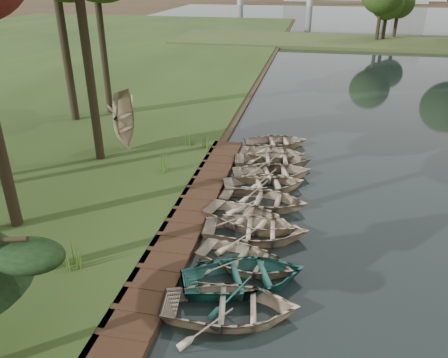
% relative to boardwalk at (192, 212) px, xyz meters
% --- Properties ---
extents(ground, '(300.00, 300.00, 0.00)m').
position_rel_boardwalk_xyz_m(ground, '(1.60, 0.00, -0.15)').
color(ground, '#3D2F1D').
extents(boardwalk, '(1.60, 16.00, 0.30)m').
position_rel_boardwalk_xyz_m(boardwalk, '(0.00, 0.00, 0.00)').
color(boardwalk, '#362215').
rests_on(boardwalk, ground).
extents(peninsula, '(50.00, 14.00, 0.45)m').
position_rel_boardwalk_xyz_m(peninsula, '(9.60, 50.00, 0.08)').
color(peninsula, '#3B4920').
rests_on(peninsula, ground).
extents(rowboat_0, '(4.39, 3.42, 0.83)m').
position_rel_boardwalk_xyz_m(rowboat_0, '(2.68, -5.44, 0.32)').
color(rowboat_0, tan).
rests_on(rowboat_0, water).
extents(rowboat_1, '(4.80, 4.17, 0.83)m').
position_rel_boardwalk_xyz_m(rowboat_1, '(2.86, -4.00, 0.32)').
color(rowboat_1, '#2A7568').
rests_on(rowboat_1, water).
extents(rowboat_2, '(3.91, 3.21, 0.71)m').
position_rel_boardwalk_xyz_m(rowboat_2, '(2.72, -3.01, 0.25)').
color(rowboat_2, tan).
rests_on(rowboat_2, water).
extents(rowboat_3, '(4.23, 3.22, 0.82)m').
position_rel_boardwalk_xyz_m(rowboat_3, '(2.81, -1.19, 0.31)').
color(rowboat_3, tan).
rests_on(rowboat_3, water).
extents(rowboat_4, '(4.45, 3.75, 0.79)m').
position_rel_boardwalk_xyz_m(rowboat_4, '(2.45, -0.33, 0.29)').
color(rowboat_4, tan).
rests_on(rowboat_4, water).
extents(rowboat_5, '(3.94, 2.98, 0.77)m').
position_rel_boardwalk_xyz_m(rowboat_5, '(2.80, 1.32, 0.29)').
color(rowboat_5, tan).
rests_on(rowboat_5, water).
extents(rowboat_6, '(4.38, 3.68, 0.78)m').
position_rel_boardwalk_xyz_m(rowboat_6, '(2.66, 2.85, 0.29)').
color(rowboat_6, tan).
rests_on(rowboat_6, water).
extents(rowboat_7, '(4.50, 3.78, 0.80)m').
position_rel_boardwalk_xyz_m(rowboat_7, '(2.89, 4.14, 0.30)').
color(rowboat_7, tan).
rests_on(rowboat_7, water).
extents(rowboat_8, '(4.40, 3.48, 0.82)m').
position_rel_boardwalk_xyz_m(rowboat_8, '(2.78, 5.60, 0.31)').
color(rowboat_8, tan).
rests_on(rowboat_8, water).
extents(rowboat_9, '(3.53, 2.57, 0.72)m').
position_rel_boardwalk_xyz_m(rowboat_9, '(2.61, 6.66, 0.26)').
color(rowboat_9, tan).
rests_on(rowboat_9, water).
extents(rowboat_10, '(4.17, 3.50, 0.74)m').
position_rel_boardwalk_xyz_m(rowboat_10, '(2.67, 8.45, 0.27)').
color(rowboat_10, tan).
rests_on(rowboat_10, water).
extents(stored_rowboat, '(3.67, 2.94, 0.68)m').
position_rel_boardwalk_xyz_m(stored_rowboat, '(-5.21, 5.73, 0.49)').
color(stored_rowboat, tan).
rests_on(stored_rowboat, bank).
extents(reeds_0, '(0.60, 0.60, 1.02)m').
position_rel_boardwalk_xyz_m(reeds_0, '(-2.65, -4.57, 0.66)').
color(reeds_0, '#3F661E').
rests_on(reeds_0, bank).
extents(reeds_1, '(0.60, 0.60, 1.15)m').
position_rel_boardwalk_xyz_m(reeds_1, '(-2.34, 3.32, 0.72)').
color(reeds_1, '#3F661E').
rests_on(reeds_1, bank).
extents(reeds_2, '(0.60, 0.60, 0.90)m').
position_rel_boardwalk_xyz_m(reeds_2, '(-1.00, 6.76, 0.60)').
color(reeds_2, '#3F661E').
rests_on(reeds_2, bank).
extents(reeds_3, '(0.60, 0.60, 0.85)m').
position_rel_boardwalk_xyz_m(reeds_3, '(-2.07, 7.12, 0.58)').
color(reeds_3, '#3F661E').
rests_on(reeds_3, bank).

